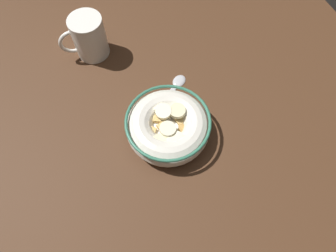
{
  "coord_description": "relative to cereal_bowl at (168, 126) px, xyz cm",
  "views": [
    {
      "loc": [
        9.78,
        23.91,
        53.83
      ],
      "look_at": [
        0.0,
        0.0,
        3.0
      ],
      "focal_mm": 32.08,
      "sensor_mm": 36.0,
      "label": 1
    }
  ],
  "objects": [
    {
      "name": "coffee_mug",
      "position": [
        8.09,
        -25.63,
        1.91
      ],
      "size": [
        10.26,
        7.18,
        9.57
      ],
      "color": "white",
      "rests_on": "ground_plane"
    },
    {
      "name": "ground_plane",
      "position": [
        -0.01,
        -0.01,
        -3.88
      ],
      "size": [
        103.18,
        103.18,
        2.0
      ],
      "primitive_type": "cube",
      "color": "#472B19"
    },
    {
      "name": "cereal_bowl",
      "position": [
        0.0,
        0.0,
        0.0
      ],
      "size": [
        16.14,
        16.14,
        5.64
      ],
      "color": "silver",
      "rests_on": "ground_plane"
    },
    {
      "name": "spoon",
      "position": [
        -4.53,
        -8.86,
        -2.56
      ],
      "size": [
        13.87,
        10.88,
        0.8
      ],
      "color": "#B7B7BC",
      "rests_on": "ground_plane"
    }
  ]
}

